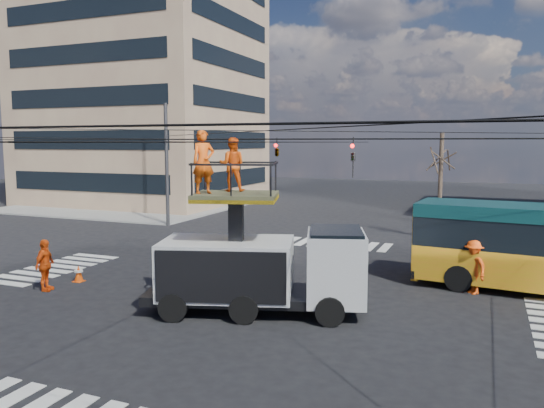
{
  "coord_description": "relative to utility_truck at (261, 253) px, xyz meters",
  "views": [
    {
      "loc": [
        7.38,
        -17.48,
        5.5
      ],
      "look_at": [
        -0.4,
        1.7,
        3.08
      ],
      "focal_mm": 35.0,
      "sensor_mm": 36.0,
      "label": 1
    }
  ],
  "objects": [
    {
      "name": "ground",
      "position": [
        -0.74,
        2.09,
        -1.96
      ],
      "size": [
        120.0,
        120.0,
        0.0
      ],
      "primitive_type": "plane",
      "color": "black",
      "rests_on": "ground"
    },
    {
      "name": "sidewalk_nw",
      "position": [
        -21.74,
        23.09,
        -1.9
      ],
      "size": [
        18.0,
        18.0,
        0.12
      ],
      "primitive_type": "cube",
      "color": "slate",
      "rests_on": "ground"
    },
    {
      "name": "crosswalks",
      "position": [
        -0.74,
        2.09,
        -1.95
      ],
      "size": [
        22.4,
        22.4,
        0.02
      ],
      "primitive_type": null,
      "color": "silver",
      "rests_on": "ground"
    },
    {
      "name": "building_tower",
      "position": [
        -22.72,
        26.07,
        13.05
      ],
      "size": [
        18.06,
        16.06,
        30.0
      ],
      "color": "#836653",
      "rests_on": "ground"
    },
    {
      "name": "overhead_network",
      "position": [
        -0.81,
        2.49,
        2.33
      ],
      "size": [
        24.24,
        24.24,
        8.0
      ],
      "color": "#2D2D30",
      "rests_on": "ground"
    },
    {
      "name": "tree_a",
      "position": [
        4.26,
        15.59,
        2.67
      ],
      "size": [
        2.0,
        2.0,
        6.0
      ],
      "color": "#382B21",
      "rests_on": "ground"
    },
    {
      "name": "utility_truck",
      "position": [
        0.0,
        0.0,
        0.0
      ],
      "size": [
        7.37,
        4.29,
        5.88
      ],
      "rotation": [
        0.0,
        0.0,
        0.3
      ],
      "color": "black",
      "rests_on": "ground"
    },
    {
      "name": "traffic_cone",
      "position": [
        -8.18,
        0.73,
        -1.63
      ],
      "size": [
        0.36,
        0.36,
        0.66
      ],
      "primitive_type": "cone",
      "color": "#EB4B09",
      "rests_on": "ground"
    },
    {
      "name": "worker_ground",
      "position": [
        -8.39,
        -0.75,
        -0.99
      ],
      "size": [
        0.76,
        1.22,
        1.93
      ],
      "primitive_type": "imported",
      "rotation": [
        0.0,
        0.0,
        1.84
      ],
      "color": "#F4520F",
      "rests_on": "ground"
    },
    {
      "name": "flagger",
      "position": [
        6.35,
        4.83,
        -0.96
      ],
      "size": [
        1.34,
        1.48,
        2.0
      ],
      "primitive_type": "imported",
      "rotation": [
        0.0,
        0.0,
        -0.96
      ],
      "color": "#FF4E10",
      "rests_on": "ground"
    }
  ]
}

